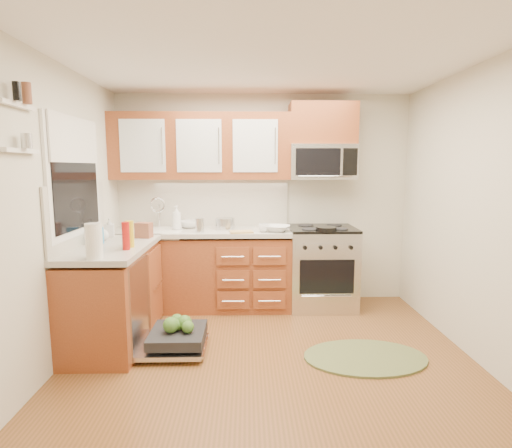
{
  "coord_description": "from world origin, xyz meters",
  "views": [
    {
      "loc": [
        -0.19,
        -3.12,
        1.64
      ],
      "look_at": [
        -0.1,
        0.85,
        1.07
      ],
      "focal_mm": 28.0,
      "sensor_mm": 36.0,
      "label": 1
    }
  ],
  "objects_px": {
    "cutting_board": "(241,232)",
    "paper_towel_roll": "(94,241)",
    "bowl_b": "(190,224)",
    "range": "(321,267)",
    "skillet": "(326,229)",
    "stock_pot": "(225,224)",
    "cup": "(264,228)",
    "microwave": "(322,162)",
    "upper_cabinets": "(201,147)",
    "sink": "(156,241)",
    "rug": "(365,357)",
    "dishwasher": "(174,340)",
    "bowl_a": "(277,228)"
  },
  "relations": [
    {
      "from": "microwave",
      "to": "paper_towel_roll",
      "type": "relative_size",
      "value": 2.7
    },
    {
      "from": "upper_cabinets",
      "to": "cup",
      "type": "bearing_deg",
      "value": -23.92
    },
    {
      "from": "sink",
      "to": "paper_towel_roll",
      "type": "distance_m",
      "value": 1.47
    },
    {
      "from": "cutting_board",
      "to": "paper_towel_roll",
      "type": "height_order",
      "value": "paper_towel_roll"
    },
    {
      "from": "rug",
      "to": "dishwasher",
      "type": "bearing_deg",
      "value": 173.46
    },
    {
      "from": "upper_cabinets",
      "to": "sink",
      "type": "distance_m",
      "value": 1.21
    },
    {
      "from": "upper_cabinets",
      "to": "stock_pot",
      "type": "relative_size",
      "value": 9.21
    },
    {
      "from": "cutting_board",
      "to": "cup",
      "type": "height_order",
      "value": "cup"
    },
    {
      "from": "stock_pot",
      "to": "bowl_b",
      "type": "bearing_deg",
      "value": 162.46
    },
    {
      "from": "range",
      "to": "bowl_a",
      "type": "distance_m",
      "value": 0.74
    },
    {
      "from": "range",
      "to": "bowl_b",
      "type": "bearing_deg",
      "value": 173.78
    },
    {
      "from": "dishwasher",
      "to": "bowl_a",
      "type": "distance_m",
      "value": 1.65
    },
    {
      "from": "skillet",
      "to": "cup",
      "type": "xyz_separation_m",
      "value": [
        -0.68,
        0.08,
        0.0
      ]
    },
    {
      "from": "rug",
      "to": "bowl_a",
      "type": "bearing_deg",
      "value": 119.79
    },
    {
      "from": "range",
      "to": "rug",
      "type": "height_order",
      "value": "range"
    },
    {
      "from": "bowl_a",
      "to": "cup",
      "type": "distance_m",
      "value": 0.16
    },
    {
      "from": "range",
      "to": "bowl_a",
      "type": "bearing_deg",
      "value": -165.83
    },
    {
      "from": "paper_towel_roll",
      "to": "bowl_a",
      "type": "height_order",
      "value": "paper_towel_roll"
    },
    {
      "from": "microwave",
      "to": "rug",
      "type": "height_order",
      "value": "microwave"
    },
    {
      "from": "microwave",
      "to": "dishwasher",
      "type": "height_order",
      "value": "microwave"
    },
    {
      "from": "cutting_board",
      "to": "bowl_b",
      "type": "xyz_separation_m",
      "value": [
        -0.62,
        0.38,
        0.03
      ]
    },
    {
      "from": "range",
      "to": "paper_towel_roll",
      "type": "bearing_deg",
      "value": -145.07
    },
    {
      "from": "range",
      "to": "bowl_b",
      "type": "xyz_separation_m",
      "value": [
        -1.56,
        0.17,
        0.49
      ]
    },
    {
      "from": "cup",
      "to": "skillet",
      "type": "bearing_deg",
      "value": -6.5
    },
    {
      "from": "bowl_a",
      "to": "cup",
      "type": "height_order",
      "value": "cup"
    },
    {
      "from": "microwave",
      "to": "stock_pot",
      "type": "distance_m",
      "value": 1.34
    },
    {
      "from": "sink",
      "to": "skillet",
      "type": "xyz_separation_m",
      "value": [
        1.92,
        -0.24,
        0.17
      ]
    },
    {
      "from": "skillet",
      "to": "bowl_a",
      "type": "relative_size",
      "value": 0.8
    },
    {
      "from": "dishwasher",
      "to": "cup",
      "type": "height_order",
      "value": "cup"
    },
    {
      "from": "cutting_board",
      "to": "stock_pot",
      "type": "bearing_deg",
      "value": 128.41
    },
    {
      "from": "bowl_b",
      "to": "range",
      "type": "bearing_deg",
      "value": -6.22
    },
    {
      "from": "microwave",
      "to": "skillet",
      "type": "height_order",
      "value": "microwave"
    },
    {
      "from": "microwave",
      "to": "cup",
      "type": "distance_m",
      "value": 1.05
    },
    {
      "from": "cutting_board",
      "to": "cup",
      "type": "relative_size",
      "value": 2.14
    },
    {
      "from": "skillet",
      "to": "stock_pot",
      "type": "relative_size",
      "value": 1.02
    },
    {
      "from": "sink",
      "to": "cutting_board",
      "type": "height_order",
      "value": "cutting_board"
    },
    {
      "from": "skillet",
      "to": "stock_pot",
      "type": "bearing_deg",
      "value": 165.8
    },
    {
      "from": "rug",
      "to": "cutting_board",
      "type": "relative_size",
      "value": 4.26
    },
    {
      "from": "bowl_b",
      "to": "paper_towel_roll",
      "type": "bearing_deg",
      "value": -107.69
    },
    {
      "from": "paper_towel_roll",
      "to": "bowl_b",
      "type": "height_order",
      "value": "paper_towel_roll"
    },
    {
      "from": "cutting_board",
      "to": "paper_towel_roll",
      "type": "distance_m",
      "value": 1.69
    },
    {
      "from": "skillet",
      "to": "stock_pot",
      "type": "height_order",
      "value": "stock_pot"
    },
    {
      "from": "range",
      "to": "paper_towel_roll",
      "type": "xyz_separation_m",
      "value": [
        -2.08,
        -1.45,
        0.59
      ]
    },
    {
      "from": "stock_pot",
      "to": "paper_towel_roll",
      "type": "distance_m",
      "value": 1.76
    },
    {
      "from": "upper_cabinets",
      "to": "range",
      "type": "height_order",
      "value": "upper_cabinets"
    },
    {
      "from": "sink",
      "to": "stock_pot",
      "type": "distance_m",
      "value": 0.82
    },
    {
      "from": "microwave",
      "to": "bowl_b",
      "type": "height_order",
      "value": "microwave"
    },
    {
      "from": "rug",
      "to": "stock_pot",
      "type": "bearing_deg",
      "value": 133.2
    },
    {
      "from": "upper_cabinets",
      "to": "dishwasher",
      "type": "bearing_deg",
      "value": -96.04
    },
    {
      "from": "upper_cabinets",
      "to": "cup",
      "type": "height_order",
      "value": "upper_cabinets"
    }
  ]
}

